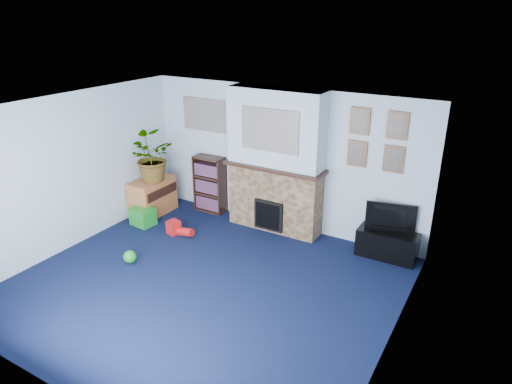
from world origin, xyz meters
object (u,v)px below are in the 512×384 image
Objects in this scene: tv_stand at (387,244)px; television at (391,219)px; sideboard at (152,195)px; bookshelf at (210,185)px.

television reaches higher than tv_stand.
tv_stand is 4.23m from sideboard.
tv_stand is 0.85× the size of bookshelf.
bookshelf is (-3.34, 0.08, 0.28)m from tv_stand.
bookshelf reaches higher than sideboard.
television is at bearing -0.97° from bookshelf.
tv_stand is 3.35m from bookshelf.
bookshelf reaches higher than tv_stand.
bookshelf is at bearing 178.69° from tv_stand.
television is at bearing 7.89° from sideboard.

